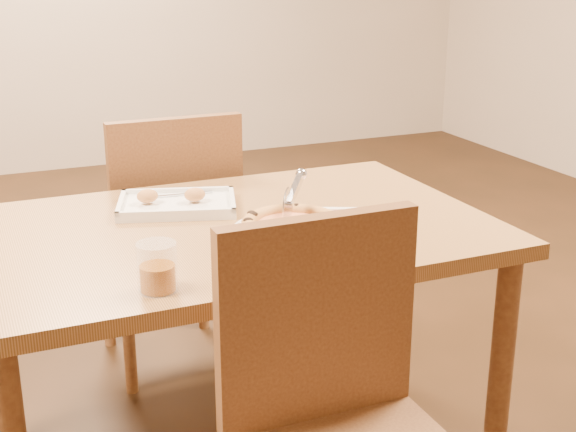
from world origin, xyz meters
name	(u,v)px	position (x,y,z in m)	size (l,w,h in m)	color
dining_table	(232,256)	(0.00, 0.00, 0.63)	(1.30, 0.85, 0.72)	#9B6F3E
chair_near	(337,393)	(0.00, -0.60, 0.57)	(0.42, 0.42, 0.47)	brown
chair_far	(171,214)	(0.00, 0.60, 0.57)	(0.42, 0.42, 0.47)	brown
plate	(288,233)	(0.10, -0.13, 0.73)	(0.28, 0.28, 0.02)	white
pizza	(293,225)	(0.11, -0.14, 0.75)	(0.25, 0.25, 0.04)	#D9904A
pizza_cutter	(293,194)	(0.13, -0.08, 0.81)	(0.11, 0.14, 0.10)	silver
appetizer_tray	(176,204)	(-0.09, 0.18, 0.73)	(0.36, 0.29, 0.06)	silver
glass_tumbler	(157,270)	(-0.27, -0.33, 0.76)	(0.08, 0.08, 0.10)	#86450A
menu	(338,234)	(0.21, -0.17, 0.72)	(0.31, 0.43, 0.01)	white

